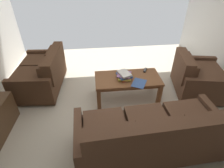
% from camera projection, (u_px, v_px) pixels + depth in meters
% --- Properties ---
extents(ground_plane, '(4.86, 5.43, 0.01)m').
position_uv_depth(ground_plane, '(117.00, 108.00, 3.39)').
color(ground_plane, beige).
extents(sofa_main, '(2.01, 0.90, 0.88)m').
position_uv_depth(sofa_main, '(151.00, 135.00, 2.41)').
color(sofa_main, black).
rests_on(sofa_main, ground).
extents(loveseat_near, '(0.93, 1.33, 0.83)m').
position_uv_depth(loveseat_near, '(42.00, 73.00, 3.71)').
color(loveseat_near, black).
rests_on(loveseat_near, ground).
extents(coffee_table, '(1.22, 0.59, 0.47)m').
position_uv_depth(coffee_table, '(128.00, 81.00, 3.41)').
color(coffee_table, brown).
rests_on(coffee_table, ground).
extents(armchair_side, '(1.02, 1.11, 0.82)m').
position_uv_depth(armchair_side, '(196.00, 77.00, 3.59)').
color(armchair_side, black).
rests_on(armchair_side, ground).
extents(book_stack, '(0.30, 0.32, 0.13)m').
position_uv_depth(book_stack, '(124.00, 75.00, 3.32)').
color(book_stack, '#C63833').
rests_on(book_stack, coffee_table).
extents(tv_remote, '(0.11, 0.16, 0.02)m').
position_uv_depth(tv_remote, '(145.00, 70.00, 3.57)').
color(tv_remote, black).
rests_on(tv_remote, coffee_table).
extents(loose_magazine, '(0.34, 0.36, 0.01)m').
position_uv_depth(loose_magazine, '(139.00, 83.00, 3.22)').
color(loose_magazine, '#385693').
rests_on(loose_magazine, coffee_table).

